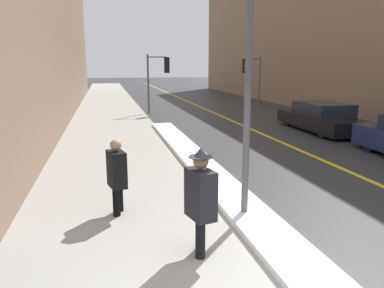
{
  "coord_description": "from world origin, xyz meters",
  "views": [
    {
      "loc": [
        -2.26,
        -4.01,
        2.8
      ],
      "look_at": [
        -0.4,
        4.0,
        1.05
      ],
      "focal_mm": 35.0,
      "sensor_mm": 36.0,
      "label": 1
    }
  ],
  "objects_px": {
    "lamp_post": "(250,31)",
    "pedestrian_nearside": "(201,197)",
    "traffic_light_near": "(160,71)",
    "parked_car_black": "(321,118)",
    "pedestrian_trailing": "(117,173)",
    "traffic_light_far": "(250,71)"
  },
  "relations": [
    {
      "from": "traffic_light_near",
      "to": "parked_car_black",
      "type": "xyz_separation_m",
      "value": [
        5.78,
        -7.65,
        -1.85
      ]
    },
    {
      "from": "parked_car_black",
      "to": "pedestrian_trailing",
      "type": "bearing_deg",
      "value": 131.06
    },
    {
      "from": "parked_car_black",
      "to": "lamp_post",
      "type": "bearing_deg",
      "value": 142.23
    },
    {
      "from": "parked_car_black",
      "to": "traffic_light_near",
      "type": "bearing_deg",
      "value": 38.4
    },
    {
      "from": "traffic_light_near",
      "to": "traffic_light_far",
      "type": "relative_size",
      "value": 1.02
    },
    {
      "from": "pedestrian_trailing",
      "to": "traffic_light_near",
      "type": "bearing_deg",
      "value": 155.13
    },
    {
      "from": "traffic_light_far",
      "to": "traffic_light_near",
      "type": "bearing_deg",
      "value": 6.91
    },
    {
      "from": "traffic_light_far",
      "to": "pedestrian_nearside",
      "type": "distance_m",
      "value": 19.88
    },
    {
      "from": "lamp_post",
      "to": "pedestrian_trailing",
      "type": "relative_size",
      "value": 3.91
    },
    {
      "from": "traffic_light_near",
      "to": "pedestrian_nearside",
      "type": "xyz_separation_m",
      "value": [
        -1.9,
        -16.84,
        -1.53
      ]
    },
    {
      "from": "traffic_light_near",
      "to": "pedestrian_trailing",
      "type": "xyz_separation_m",
      "value": [
        -3.04,
        -14.97,
        -1.62
      ]
    },
    {
      "from": "parked_car_black",
      "to": "traffic_light_far",
      "type": "bearing_deg",
      "value": -0.59
    },
    {
      "from": "traffic_light_near",
      "to": "pedestrian_trailing",
      "type": "height_order",
      "value": "traffic_light_near"
    },
    {
      "from": "lamp_post",
      "to": "pedestrian_trailing",
      "type": "xyz_separation_m",
      "value": [
        -2.27,
        0.72,
        -2.54
      ]
    },
    {
      "from": "traffic_light_far",
      "to": "pedestrian_nearside",
      "type": "relative_size",
      "value": 2.01
    },
    {
      "from": "lamp_post",
      "to": "traffic_light_far",
      "type": "bearing_deg",
      "value": 68.09
    },
    {
      "from": "pedestrian_trailing",
      "to": "parked_car_black",
      "type": "xyz_separation_m",
      "value": [
        8.81,
        7.32,
        -0.23
      ]
    },
    {
      "from": "lamp_post",
      "to": "pedestrian_nearside",
      "type": "xyz_separation_m",
      "value": [
        -1.13,
        -1.14,
        -2.45
      ]
    },
    {
      "from": "traffic_light_near",
      "to": "parked_car_black",
      "type": "bearing_deg",
      "value": -48.85
    },
    {
      "from": "traffic_light_far",
      "to": "pedestrian_trailing",
      "type": "distance_m",
      "value": 18.73
    },
    {
      "from": "traffic_light_near",
      "to": "pedestrian_trailing",
      "type": "distance_m",
      "value": 15.36
    },
    {
      "from": "traffic_light_near",
      "to": "parked_car_black",
      "type": "distance_m",
      "value": 9.77
    }
  ]
}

